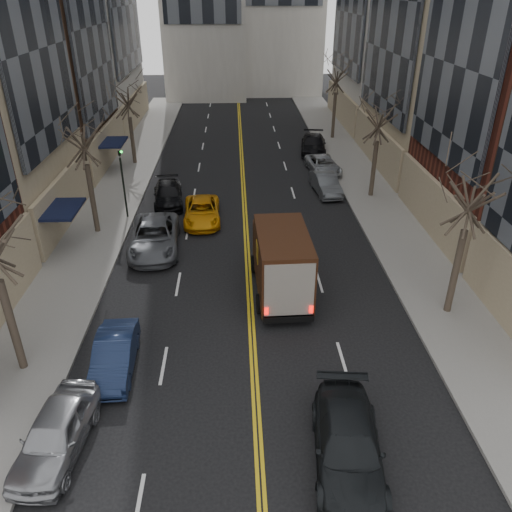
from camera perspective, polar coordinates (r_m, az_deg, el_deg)
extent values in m
cube|color=slate|center=(37.41, -15.47, 7.33)|extent=(4.00, 66.00, 0.15)
cube|color=slate|center=(37.68, 12.51, 7.85)|extent=(4.00, 66.00, 0.15)
cube|color=#4C301E|center=(42.80, -25.39, 24.84)|extent=(9.00, 12.00, 24.00)
cube|color=black|center=(28.81, -21.48, 4.99)|extent=(2.00, 3.00, 0.15)
cube|color=black|center=(29.52, -22.78, 3.04)|extent=(0.20, 3.00, 2.50)
cube|color=black|center=(40.64, -16.19, 12.37)|extent=(2.00, 3.00, 0.15)
cube|color=black|center=(41.14, -17.23, 10.88)|extent=(0.20, 3.00, 2.50)
cylinder|color=#382D23|center=(20.36, -26.09, -7.16)|extent=(0.30, 0.30, 3.83)
cylinder|color=#382D23|center=(30.30, -18.18, 6.22)|extent=(0.30, 0.30, 4.05)
cylinder|color=#382D23|center=(42.37, -13.94, 12.72)|extent=(0.30, 0.30, 3.69)
cylinder|color=#382D23|center=(23.07, 21.82, -1.70)|extent=(0.30, 0.30, 3.96)
cylinder|color=#382D23|center=(35.17, 13.29, 9.68)|extent=(0.30, 0.30, 3.78)
cylinder|color=#382D23|center=(49.20, 8.89, 15.59)|extent=(0.30, 0.30, 4.14)
cylinder|color=black|center=(31.81, -14.85, 7.51)|extent=(0.12, 0.12, 3.80)
imported|color=black|center=(31.09, -15.40, 11.55)|extent=(0.15, 0.18, 0.90)
sphere|color=#0CE526|center=(30.98, -15.14, 11.42)|extent=(0.14, 0.14, 0.14)
cube|color=black|center=(23.77, 2.82, -3.04)|extent=(2.27, 6.14, 0.28)
cube|color=black|center=(25.24, 2.28, 1.44)|extent=(2.28, 1.68, 1.99)
cube|color=black|center=(22.63, 3.05, -0.76)|extent=(2.42, 4.72, 2.85)
cube|color=black|center=(21.36, 3.74, -7.14)|extent=(2.19, 0.24, 0.28)
cube|color=red|center=(21.00, 1.20, -6.35)|extent=(0.17, 0.06, 0.33)
cube|color=red|center=(21.24, 6.33, -6.10)|extent=(0.17, 0.06, 0.33)
cube|color=gold|center=(22.29, 0.12, 0.47)|extent=(0.06, 0.86, 0.85)
cube|color=gold|center=(22.57, 5.99, 0.67)|extent=(0.06, 0.86, 0.85)
cylinder|color=black|center=(25.42, -0.22, -0.93)|extent=(0.29, 0.92, 0.91)
cylinder|color=black|center=(25.65, 4.78, -0.74)|extent=(0.29, 0.92, 0.91)
cylinder|color=black|center=(22.36, 0.43, -5.46)|extent=(0.29, 0.92, 0.91)
cylinder|color=black|center=(22.62, 6.12, -5.20)|extent=(0.29, 0.92, 0.91)
imported|color=black|center=(16.36, 10.45, -20.47)|extent=(2.56, 5.23, 1.46)
cube|color=black|center=(16.41, 10.10, -17.20)|extent=(0.13, 0.04, 0.09)
cube|color=blue|center=(16.38, 10.12, -17.27)|extent=(0.10, 0.01, 0.06)
imported|color=orange|center=(31.14, -6.19, 5.08)|extent=(2.39, 4.81, 1.31)
imported|color=black|center=(25.87, 1.82, 0.45)|extent=(0.57, 0.68, 1.57)
imported|color=#96989D|center=(17.55, -21.91, -18.30)|extent=(2.14, 4.43, 1.46)
imported|color=#111C38|center=(19.94, -15.87, -10.84)|extent=(1.58, 4.10, 1.33)
imported|color=#4F5157|center=(28.01, -11.55, 2.16)|extent=(2.98, 5.82, 1.57)
imported|color=black|center=(34.07, -10.03, 6.93)|extent=(2.41, 4.76, 1.33)
imported|color=#9B9CA2|center=(34.54, -9.93, 7.22)|extent=(1.56, 3.82, 1.30)
imported|color=#44474B|center=(35.73, 7.99, 8.16)|extent=(1.85, 4.28, 1.37)
imported|color=#AEB2B6|center=(39.88, 7.69, 10.27)|extent=(2.62, 4.79, 1.27)
imported|color=black|center=(44.86, 6.58, 12.55)|extent=(2.76, 5.40, 1.50)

